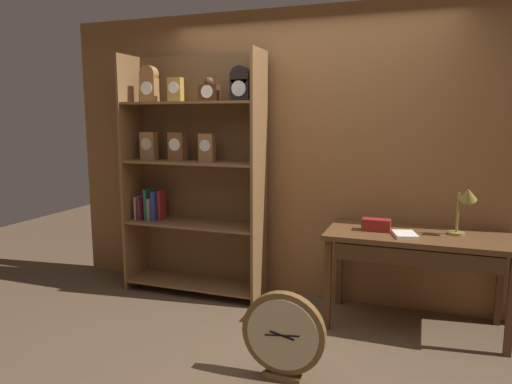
# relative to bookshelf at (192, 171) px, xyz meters

# --- Properties ---
(ground_plane) EXTENTS (10.00, 10.00, 0.00)m
(ground_plane) POSITION_rel_bookshelf_xyz_m (1.03, -1.07, -1.16)
(ground_plane) COLOR brown
(back_wood_panel) EXTENTS (4.80, 0.05, 2.60)m
(back_wood_panel) POSITION_rel_bookshelf_xyz_m (1.03, 0.26, 0.14)
(back_wood_panel) COLOR brown
(back_wood_panel) RESTS_ON ground
(bookshelf) EXTENTS (1.32, 0.38, 2.22)m
(bookshelf) POSITION_rel_bookshelf_xyz_m (0.00, 0.00, 0.00)
(bookshelf) COLOR brown
(bookshelf) RESTS_ON ground
(workbench) EXTENTS (1.37, 0.64, 0.76)m
(workbench) POSITION_rel_bookshelf_xyz_m (2.00, -0.14, -0.49)
(workbench) COLOR brown
(workbench) RESTS_ON ground
(desk_lamp) EXTENTS (0.20, 0.20, 0.40)m
(desk_lamp) POSITION_rel_bookshelf_xyz_m (2.33, -0.08, -0.14)
(desk_lamp) COLOR olive
(desk_lamp) RESTS_ON workbench
(toolbox_small) EXTENTS (0.22, 0.11, 0.10)m
(toolbox_small) POSITION_rel_bookshelf_xyz_m (1.69, -0.13, -0.35)
(toolbox_small) COLOR maroon
(toolbox_small) RESTS_ON workbench
(open_repair_manual) EXTENTS (0.21, 0.25, 0.02)m
(open_repair_manual) POSITION_rel_bookshelf_xyz_m (1.92, -0.23, -0.39)
(open_repair_manual) COLOR silver
(open_repair_manual) RESTS_ON workbench
(round_clock_large) EXTENTS (0.54, 0.11, 0.58)m
(round_clock_large) POSITION_rel_bookshelf_xyz_m (1.25, -1.20, -0.87)
(round_clock_large) COLOR brown
(round_clock_large) RESTS_ON ground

